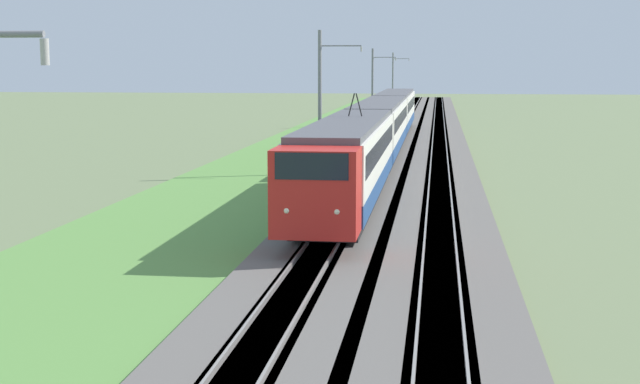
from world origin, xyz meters
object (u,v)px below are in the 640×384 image
object	(u,v)px
catenary_mast_mid	(321,101)
catenary_mast_far	(373,87)
catenary_mast_distant	(393,80)
passenger_train	(380,126)

from	to	relation	value
catenary_mast_mid	catenary_mast_far	xyz separation A→B (m)	(41.81, -0.00, -0.15)
catenary_mast_mid	catenary_mast_distant	world-z (taller)	catenary_mast_mid
catenary_mast_distant	catenary_mast_mid	bearing A→B (deg)	180.00
passenger_train	catenary_mast_mid	bearing A→B (deg)	-19.07
catenary_mast_mid	catenary_mast_far	distance (m)	41.81
catenary_mast_far	catenary_mast_distant	bearing A→B (deg)	0.00
catenary_mast_far	catenary_mast_distant	world-z (taller)	catenary_mast_distant
catenary_mast_far	catenary_mast_distant	xyz separation A→B (m)	(41.81, 0.00, 0.08)
catenary_mast_mid	catenary_mast_distant	bearing A→B (deg)	-0.00
passenger_train	catenary_mast_mid	xyz separation A→B (m)	(-8.43, 2.92, 1.95)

